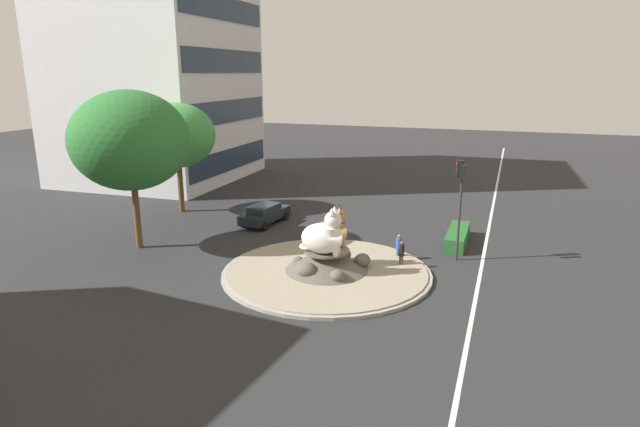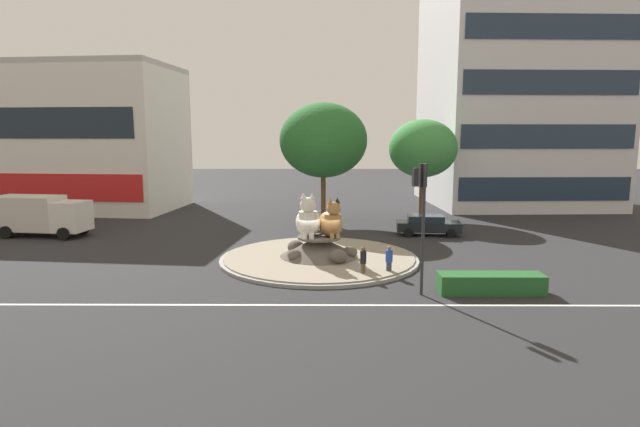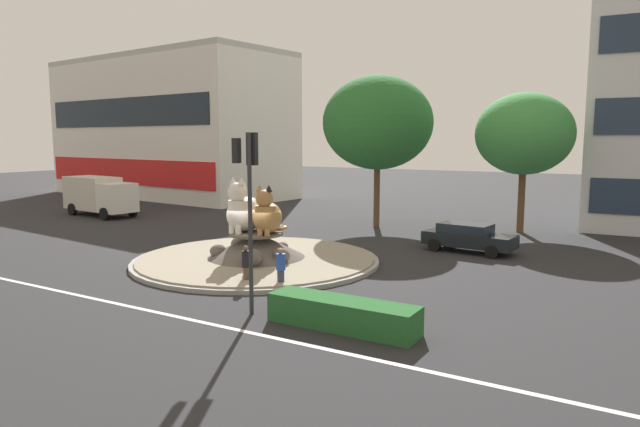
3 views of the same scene
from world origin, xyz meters
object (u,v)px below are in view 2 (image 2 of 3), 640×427
traffic_light_mast (422,201)px  pedestrian_black_shirt (363,261)px  cat_statue_tabby (331,222)px  shophouse_block (44,138)px  cat_statue_white (308,220)px  second_tree_near_tower (323,140)px  broadleaf_tree_behind_island (423,149)px  office_tower (516,67)px  sedan_on_far_lane (428,225)px  delivery_box_truck (40,214)px  pedestrian_blue_shirt (389,260)px

traffic_light_mast → pedestrian_black_shirt: bearing=29.1°
cat_statue_tabby → shophouse_block: size_ratio=0.10×
cat_statue_white → second_tree_near_tower: bearing=175.4°
broadleaf_tree_behind_island → shophouse_block: bearing=170.4°
cat_statue_white → traffic_light_mast: traffic_light_mast is taller
office_tower → traffic_light_mast: bearing=-118.3°
traffic_light_mast → cat_statue_tabby: bearing=20.4°
pedestrian_black_shirt → sedan_on_far_lane: size_ratio=0.34×
shophouse_block → pedestrian_black_shirt: bearing=-34.4°
cat_statue_tabby → sedan_on_far_lane: 10.52m
office_tower → delivery_box_truck: size_ratio=4.12×
second_tree_near_tower → office_tower: bearing=32.4°
broadleaf_tree_behind_island → cat_statue_tabby: bearing=-117.9°
cat_statue_tabby → office_tower: size_ratio=0.09×
cat_statue_white → pedestrian_black_shirt: (2.89, -3.60, -1.51)m
cat_statue_white → second_tree_near_tower: second_tree_near_tower is taller
sedan_on_far_lane → cat_statue_tabby: bearing=-127.7°
shophouse_block → second_tree_near_tower: bearing=-11.6°
shophouse_block → office_tower: (47.08, 3.84, 7.25)m
broadleaf_tree_behind_island → pedestrian_black_shirt: (-6.54, -18.98, -5.18)m
traffic_light_mast → delivery_box_truck: 28.18m
second_tree_near_tower → broadleaf_tree_behind_island: bearing=17.2°
sedan_on_far_lane → delivery_box_truck: 27.85m
second_tree_near_tower → delivery_box_truck: bearing=-164.4°
cat_statue_white → office_tower: size_ratio=0.09×
cat_statue_tabby → pedestrian_black_shirt: size_ratio=1.63×
traffic_light_mast → office_tower: office_tower is taller
traffic_light_mast → second_tree_near_tower: bearing=1.6°
traffic_light_mast → pedestrian_blue_shirt: size_ratio=3.82×
cat_statue_tabby → office_tower: office_tower is taller
cat_statue_white → traffic_light_mast: size_ratio=0.45×
pedestrian_blue_shirt → pedestrian_black_shirt: 1.43m
pedestrian_black_shirt → delivery_box_truck: (-22.28, 10.68, 0.74)m
broadleaf_tree_behind_island → pedestrian_blue_shirt: (-5.17, -18.56, -5.23)m
shophouse_block → broadleaf_tree_behind_island: (35.89, -6.05, -0.83)m
cat_statue_tabby → second_tree_near_tower: bearing=161.1°
second_tree_near_tower → pedestrian_black_shirt: bearing=-82.9°
broadleaf_tree_behind_island → pedestrian_black_shirt: size_ratio=5.30×
second_tree_near_tower → sedan_on_far_lane: (7.57, -5.12, -6.00)m
cat_statue_white → delivery_box_truck: 20.65m
sedan_on_far_lane → delivery_box_truck: delivery_box_truck is taller
traffic_light_mast → delivery_box_truck: size_ratio=0.87×
sedan_on_far_lane → shophouse_block: bearing=164.0°
shophouse_block → second_tree_near_tower: size_ratio=2.75×
office_tower → second_tree_near_tower: office_tower is taller
second_tree_near_tower → delivery_box_truck: 21.66m
cat_statue_tabby → delivery_box_truck: size_ratio=0.38×
delivery_box_truck → sedan_on_far_lane: bearing=8.3°
pedestrian_blue_shirt → office_tower: bearing=-34.3°
broadleaf_tree_behind_island → pedestrian_black_shirt: 20.74m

